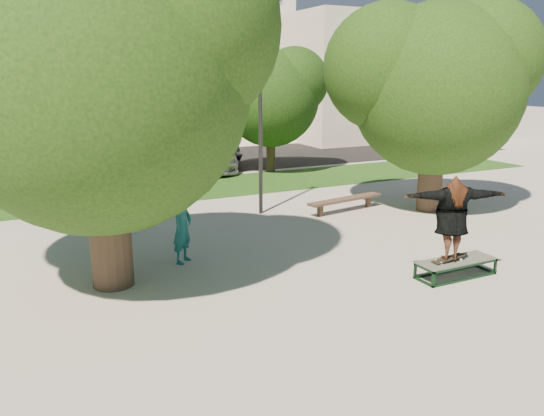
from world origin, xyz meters
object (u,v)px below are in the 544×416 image
tree_right (433,79)px  bystander (182,227)px  grind_box (456,268)px  car_grey (199,147)px  car_silver_b (197,152)px  lamppost (260,112)px  car_dark (34,156)px  tree_left (91,64)px  bench (345,200)px

tree_right → bystander: 9.13m
tree_right → grind_box: size_ratio=3.62×
car_grey → car_silver_b: 2.25m
tree_right → bystander: bearing=-170.7°
lamppost → car_silver_b: (0.71, 8.50, -2.35)m
car_grey → car_silver_b: car_silver_b is taller
grind_box → car_grey: size_ratio=0.33×
grind_box → car_dark: car_dark is taller
lamppost → car_dark: size_ratio=1.47×
tree_left → lamppost: bearing=36.4°
tree_right → car_dark: tree_right is taller
lamppost → bench: size_ratio=2.14×
bench → car_dark: car_dark is taller
bench → car_silver_b: 9.65m
bystander → car_grey: bystander is taller
grind_box → car_grey: (0.00, 17.35, 0.56)m
bystander → lamppost: bearing=-0.5°
bench → car_silver_b: car_silver_b is taller
tree_right → car_grey: bearing=105.3°
lamppost → car_silver_b: lamppost is taller
tree_left → bystander: (1.79, 0.61, -3.58)m
lamppost → grind_box: (1.50, -6.74, -2.96)m
bench → car_dark: 15.10m
car_grey → lamppost: bearing=-107.8°
car_dark → car_silver_b: car_silver_b is taller
tree_right → lamppost: 5.36m
grind_box → bench: bearing=80.2°
tree_right → lamppost: size_ratio=1.07×
car_grey → tree_left: bearing=-124.8°
tree_left → bench: bearing=20.6°
lamppost → tree_right: bearing=-21.3°
lamppost → car_dark: lamppost is taller
tree_left → bystander: tree_left is taller
bench → car_grey: car_grey is taller
bench → car_silver_b: size_ratio=0.52×
bystander → tree_left: bearing=155.2°
tree_left → car_grey: (6.79, 14.51, -3.67)m
grind_box → car_grey: 17.36m
car_grey → car_silver_b: size_ratio=0.99×
lamppost → grind_box: bearing=-77.5°
tree_left → car_dark: bearing=92.6°
tree_right → car_grey: 13.41m
lamppost → tree_left: bearing=-143.6°
bystander → car_silver_b: 12.52m
tree_right → grind_box: tree_right is taller
tree_right → car_dark: (-10.92, 13.42, -3.41)m
tree_right → car_dark: bearing=129.1°
tree_right → car_silver_b: 11.71m
lamppost → car_grey: (1.50, 10.61, -2.40)m
tree_left → grind_box: (6.79, -2.84, -4.23)m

